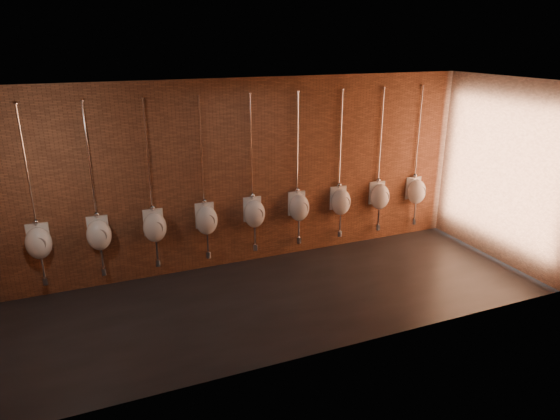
{
  "coord_description": "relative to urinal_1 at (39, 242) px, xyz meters",
  "views": [
    {
      "loc": [
        -2.54,
        -6.3,
        3.81
      ],
      "look_at": [
        0.44,
        0.9,
        1.1
      ],
      "focal_mm": 32.0,
      "sensor_mm": 36.0,
      "label": 1
    }
  ],
  "objects": [
    {
      "name": "urinal_3",
      "position": [
        1.7,
        0.0,
        0.0
      ],
      "size": [
        0.41,
        0.36,
        2.72
      ],
      "color": "white",
      "rests_on": "ground"
    },
    {
      "name": "urinal_9",
      "position": [
        6.79,
        0.0,
        0.0
      ],
      "size": [
        0.41,
        0.36,
        2.72
      ],
      "color": "white",
      "rests_on": "ground"
    },
    {
      "name": "urinal_6",
      "position": [
        4.24,
        0.0,
        0.0
      ],
      "size": [
        0.41,
        0.36,
        2.72
      ],
      "color": "white",
      "rests_on": "ground"
    },
    {
      "name": "urinal_7",
      "position": [
        5.09,
        0.0,
        0.0
      ],
      "size": [
        0.41,
        0.36,
        2.72
      ],
      "color": "white",
      "rests_on": "ground"
    },
    {
      "name": "room_shell",
      "position": [
        3.24,
        -1.37,
        1.08
      ],
      "size": [
        8.54,
        3.04,
        3.22
      ],
      "color": "black",
      "rests_on": "ground"
    },
    {
      "name": "urinal_2",
      "position": [
        0.85,
        0.0,
        0.0
      ],
      "size": [
        0.41,
        0.36,
        2.72
      ],
      "color": "white",
      "rests_on": "ground"
    },
    {
      "name": "ground",
      "position": [
        3.24,
        -1.37,
        -0.94
      ],
      "size": [
        8.5,
        8.5,
        0.0
      ],
      "primitive_type": "plane",
      "color": "black",
      "rests_on": "ground"
    },
    {
      "name": "urinal_8",
      "position": [
        5.94,
        0.0,
        0.0
      ],
      "size": [
        0.41,
        0.36,
        2.72
      ],
      "color": "white",
      "rests_on": "ground"
    },
    {
      "name": "urinal_1",
      "position": [
        0.0,
        0.0,
        0.0
      ],
      "size": [
        0.41,
        0.36,
        2.72
      ],
      "color": "white",
      "rests_on": "ground"
    },
    {
      "name": "urinal_4",
      "position": [
        2.55,
        0.0,
        0.0
      ],
      "size": [
        0.41,
        0.36,
        2.72
      ],
      "color": "white",
      "rests_on": "ground"
    },
    {
      "name": "urinal_5",
      "position": [
        3.39,
        0.0,
        0.0
      ],
      "size": [
        0.41,
        0.36,
        2.72
      ],
      "color": "white",
      "rests_on": "ground"
    }
  ]
}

